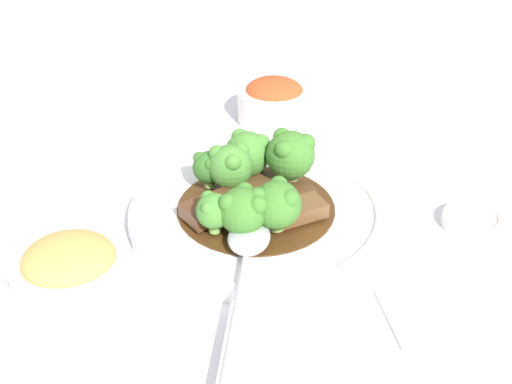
{
  "coord_description": "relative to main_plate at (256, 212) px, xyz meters",
  "views": [
    {
      "loc": [
        -0.02,
        -0.6,
        0.42
      ],
      "look_at": [
        0.0,
        0.0,
        0.03
      ],
      "focal_mm": 50.0,
      "sensor_mm": 36.0,
      "label": 1
    }
  ],
  "objects": [
    {
      "name": "serving_spoon",
      "position": [
        -0.01,
        -0.09,
        0.02
      ],
      "size": [
        0.05,
        0.23,
        0.01
      ],
      "color": "#B7B7BC",
      "rests_on": "main_plate"
    },
    {
      "name": "broccoli_floret_1",
      "position": [
        -0.03,
        0.03,
        0.04
      ],
      "size": [
        0.05,
        0.05,
        0.05
      ],
      "color": "#8EB756",
      "rests_on": "main_plate"
    },
    {
      "name": "broccoli_floret_2",
      "position": [
        -0.01,
        -0.05,
        0.04
      ],
      "size": [
        0.05,
        0.05,
        0.05
      ],
      "color": "#7FA84C",
      "rests_on": "main_plate"
    },
    {
      "name": "beef_strip_3",
      "position": [
        0.04,
        -0.02,
        0.02
      ],
      "size": [
        0.06,
        0.05,
        0.01
      ],
      "color": "brown",
      "rests_on": "main_plate"
    },
    {
      "name": "side_bowl_kimchi",
      "position": [
        0.03,
        0.22,
        0.02
      ],
      "size": [
        0.09,
        0.09,
        0.06
      ],
      "color": "white",
      "rests_on": "ground_plane"
    },
    {
      "name": "side_bowl_appetizer",
      "position": [
        -0.17,
        -0.11,
        0.02
      ],
      "size": [
        0.1,
        0.1,
        0.05
      ],
      "color": "white",
      "rests_on": "ground_plane"
    },
    {
      "name": "ground_plane",
      "position": [
        0.0,
        0.0,
        -0.01
      ],
      "size": [
        4.0,
        4.0,
        0.0
      ],
      "primitive_type": "plane",
      "color": "silver"
    },
    {
      "name": "broccoli_floret_3",
      "position": [
        -0.01,
        0.05,
        0.04
      ],
      "size": [
        0.05,
        0.05,
        0.05
      ],
      "color": "#8EB756",
      "rests_on": "main_plate"
    },
    {
      "name": "broccoli_floret_4",
      "position": [
        -0.05,
        0.04,
        0.03
      ],
      "size": [
        0.03,
        0.03,
        0.04
      ],
      "color": "#8EB756",
      "rests_on": "main_plate"
    },
    {
      "name": "broccoli_floret_5",
      "position": [
        0.02,
        -0.04,
        0.04
      ],
      "size": [
        0.05,
        0.05,
        0.05
      ],
      "color": "#7FA84C",
      "rests_on": "main_plate"
    },
    {
      "name": "sauce_dish",
      "position": [
        0.22,
        -0.02,
        -0.0
      ],
      "size": [
        0.06,
        0.06,
        0.01
      ],
      "color": "white",
      "rests_on": "ground_plane"
    },
    {
      "name": "paper_napkin",
      "position": [
        0.16,
        -0.14,
        -0.01
      ],
      "size": [
        0.11,
        0.09,
        0.01
      ],
      "color": "silver",
      "rests_on": "ground_plane"
    },
    {
      "name": "main_plate",
      "position": [
        0.0,
        0.0,
        0.0
      ],
      "size": [
        0.26,
        0.26,
        0.02
      ],
      "color": "white",
      "rests_on": "ground_plane"
    },
    {
      "name": "broccoli_floret_0",
      "position": [
        0.04,
        0.04,
        0.05
      ],
      "size": [
        0.05,
        0.05,
        0.06
      ],
      "color": "#8EB756",
      "rests_on": "main_plate"
    },
    {
      "name": "beef_strip_2",
      "position": [
        0.04,
        0.01,
        0.01
      ],
      "size": [
        0.06,
        0.05,
        0.01
      ],
      "color": "#56331E",
      "rests_on": "main_plate"
    },
    {
      "name": "beef_strip_4",
      "position": [
        -0.04,
        -0.01,
        0.02
      ],
      "size": [
        0.08,
        0.07,
        0.01
      ],
      "color": "#56331E",
      "rests_on": "main_plate"
    },
    {
      "name": "beef_strip_1",
      "position": [
        0.01,
        0.03,
        0.01
      ],
      "size": [
        0.06,
        0.06,
        0.01
      ],
      "color": "brown",
      "rests_on": "main_plate"
    },
    {
      "name": "broccoli_floret_6",
      "position": [
        -0.04,
        -0.04,
        0.03
      ],
      "size": [
        0.03,
        0.03,
        0.04
      ],
      "color": "#8EB756",
      "rests_on": "main_plate"
    },
    {
      "name": "beef_strip_0",
      "position": [
        0.0,
        -0.02,
        0.01
      ],
      "size": [
        0.06,
        0.06,
        0.01
      ],
      "color": "#56331E",
      "rests_on": "main_plate"
    }
  ]
}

